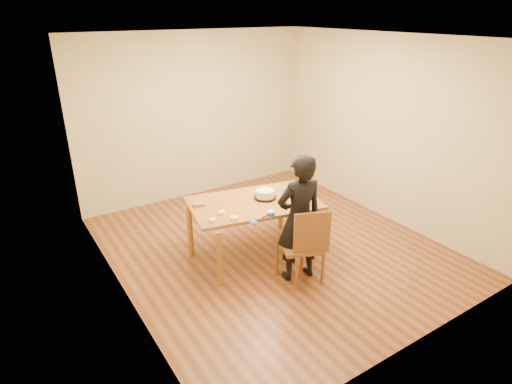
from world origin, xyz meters
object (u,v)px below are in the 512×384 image
dining_chair (300,245)px  person (299,219)px  cake (265,194)px  cake_plate (265,197)px  dining_table (254,203)px

dining_chair → person: (0.00, 0.05, 0.33)m
cake → person: person is taller
cake_plate → person: bearing=-92.2°
dining_table → cake_plate: (0.18, 0.01, 0.03)m
dining_chair → person: size_ratio=0.29×
dining_table → cake: 0.20m
cake → person: bearing=-92.2°
cake → person: (-0.03, -0.74, -0.03)m
cake → dining_table: bearing=-176.2°
dining_chair → cake_plate: 0.85m
cake_plate → cake: bearing=-90.0°
cake_plate → person: (-0.03, -0.74, 0.02)m
dining_table → person: (0.15, -0.73, 0.05)m
dining_table → dining_chair: (0.15, -0.78, -0.28)m
dining_chair → cake_plate: bearing=108.6°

